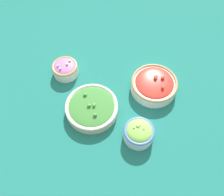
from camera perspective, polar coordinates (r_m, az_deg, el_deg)
ground_plane at (r=1.05m, az=0.00°, el=-0.84°), size 3.00×3.00×0.00m
bowl_red_onion at (r=1.13m, az=-10.67°, el=6.67°), size 0.11×0.11×0.07m
bowl_cherry_tomatoes at (r=1.07m, az=9.59°, el=3.07°), size 0.20×0.20×0.07m
bowl_broccoli at (r=1.01m, az=-4.66°, el=-2.18°), size 0.21×0.21×0.06m
bowl_lettuce at (r=0.95m, az=6.15°, el=-7.85°), size 0.12×0.12×0.08m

